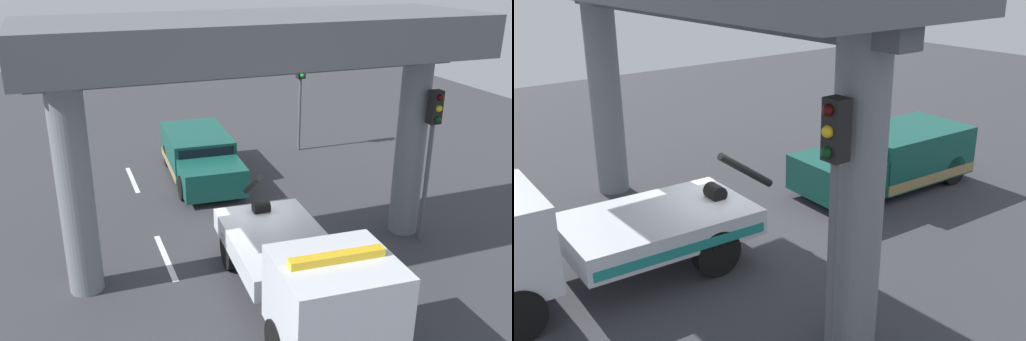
% 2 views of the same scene
% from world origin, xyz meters
% --- Properties ---
extents(ground_plane, '(60.00, 40.00, 0.10)m').
position_xyz_m(ground_plane, '(0.00, 0.00, -0.05)').
color(ground_plane, '#38383D').
extents(lane_stripe_west, '(2.60, 0.16, 0.01)m').
position_xyz_m(lane_stripe_west, '(-6.00, -2.43, 0.00)').
color(lane_stripe_west, silver).
rests_on(lane_stripe_west, ground).
extents(lane_stripe_mid, '(2.60, 0.16, 0.01)m').
position_xyz_m(lane_stripe_mid, '(0.00, -2.43, 0.00)').
color(lane_stripe_mid, silver).
rests_on(lane_stripe_mid, ground).
extents(tow_truck_white, '(7.31, 2.72, 2.46)m').
position_xyz_m(tow_truck_white, '(3.85, -0.04, 1.20)').
color(tow_truck_white, silver).
rests_on(tow_truck_white, ground).
extents(towed_van_green, '(5.31, 2.46, 1.58)m').
position_xyz_m(towed_van_green, '(-5.43, 0.00, 0.78)').
color(towed_van_green, '#145147').
rests_on(towed_van_green, ground).
extents(overpass_structure, '(3.60, 11.09, 6.38)m').
position_xyz_m(overpass_structure, '(0.83, 0.00, 5.37)').
color(overpass_structure, slate).
rests_on(overpass_structure, ground).
extents(traffic_light_near, '(0.39, 0.32, 3.96)m').
position_xyz_m(traffic_light_near, '(-6.98, 4.70, 2.89)').
color(traffic_light_near, '#515456').
rests_on(traffic_light_near, ground).
extents(traffic_light_far, '(0.39, 0.32, 4.38)m').
position_xyz_m(traffic_light_far, '(1.52, 4.70, 3.19)').
color(traffic_light_far, '#515456').
rests_on(traffic_light_far, ground).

